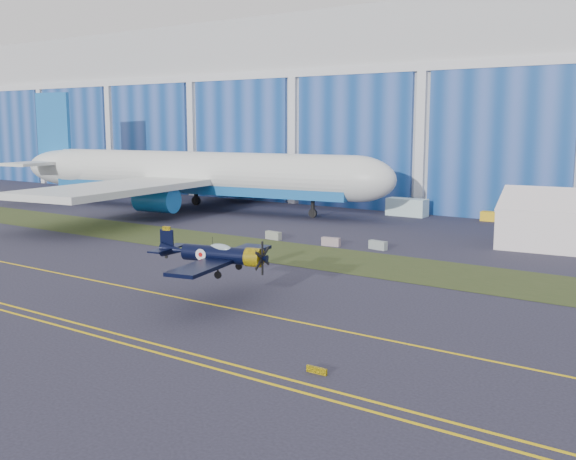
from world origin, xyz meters
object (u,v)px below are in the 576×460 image
Objects in this scene: tent at (571,218)px; jetliner at (194,127)px; warbird at (216,254)px; shipping_container at (407,207)px; tug at (489,216)px.

jetliner is at bearing 172.77° from tent.
warbird is at bearing -53.59° from jetliner.
warbird is 50.75m from shipping_container.
tent is (53.78, -1.39, -9.14)m from jetliner.
warbird is at bearing -80.87° from shipping_container.
shipping_container is at bearing 87.99° from warbird.
tug is at bearing 8.34° from shipping_container.
warbird is 0.17× the size of jetliner.
jetliner is at bearing -164.65° from tug.
tent is 27.83m from shipping_container.
warbird is 40.29m from tent.
tent reaches higher than shipping_container.
jetliner is 13.94× the size of shipping_container.
tent reaches higher than tug.
tug is at bearing 10.15° from jetliner.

